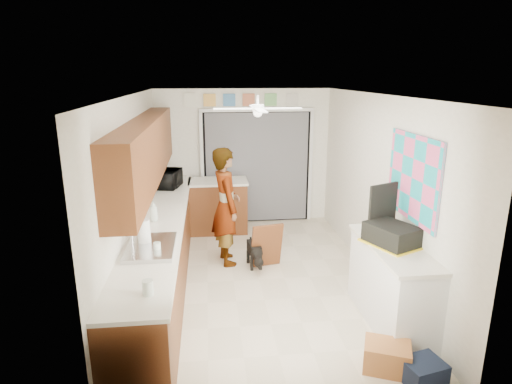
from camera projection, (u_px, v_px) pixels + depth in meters
name	position (u px, v px, depth m)	size (l,w,h in m)	color
floor	(259.00, 279.00, 5.92)	(5.00, 5.00, 0.00)	beige
ceiling	(260.00, 95.00, 5.26)	(5.00, 5.00, 0.00)	white
wall_back	(243.00, 157.00, 7.98)	(3.20, 3.20, 0.00)	white
wall_front	(299.00, 282.00, 3.19)	(3.20, 3.20, 0.00)	white
wall_left	(134.00, 197.00, 5.42)	(5.00, 5.00, 0.00)	white
wall_right	(377.00, 189.00, 5.76)	(5.00, 5.00, 0.00)	white
left_base_cabinets	(162.00, 254.00, 5.66)	(0.60, 4.80, 0.90)	brown
left_countertop	(161.00, 220.00, 5.54)	(0.62, 4.80, 0.04)	white
upper_cabinets	(146.00, 151.00, 5.48)	(0.32, 4.00, 0.80)	brown
sink_basin	(151.00, 248.00, 4.57)	(0.50, 0.76, 0.06)	silver
faucet	(132.00, 240.00, 4.52)	(0.03, 0.03, 0.22)	silver
peninsula_base	(218.00, 207.00, 7.66)	(1.00, 0.60, 0.90)	brown
peninsula_top	(218.00, 181.00, 7.54)	(1.04, 0.64, 0.04)	white
back_opening_recess	(257.00, 168.00, 8.03)	(2.00, 0.06, 2.10)	black
curtain_panel	(257.00, 168.00, 8.00)	(1.90, 0.03, 2.05)	slate
door_trim_left	(202.00, 169.00, 7.90)	(0.06, 0.04, 2.10)	white
door_trim_right	(310.00, 167.00, 8.12)	(0.06, 0.04, 2.10)	white
door_trim_head	(257.00, 110.00, 7.72)	(2.10, 0.04, 0.06)	white
header_frame_0	(210.00, 100.00, 7.61)	(0.22, 0.02, 0.22)	#F4B651
header_frame_1	(229.00, 100.00, 7.65)	(0.22, 0.02, 0.22)	#4884C0
header_frame_2	(249.00, 100.00, 7.69)	(0.22, 0.02, 0.22)	#CA6D4B
header_frame_3	(271.00, 100.00, 7.73)	(0.22, 0.02, 0.22)	#76C06D
header_frame_4	(292.00, 100.00, 7.77)	(0.22, 0.02, 0.22)	silver
route66_sign	(190.00, 100.00, 7.57)	(0.22, 0.02, 0.26)	silver
right_counter_base	(391.00, 286.00, 4.80)	(0.50, 1.40, 0.90)	white
right_counter_top	(394.00, 247.00, 4.67)	(0.54, 1.44, 0.04)	white
abstract_painting	(413.00, 178.00, 4.69)	(0.03, 1.15, 0.95)	#F95B95
ceiling_fan	(258.00, 109.00, 5.50)	(1.14, 1.14, 0.24)	white
microwave	(168.00, 179.00, 7.04)	(0.52, 0.35, 0.29)	black
soap_bottle	(154.00, 211.00, 5.42)	(0.10, 0.10, 0.27)	silver
jar_a	(148.00, 288.00, 3.61)	(0.09, 0.09, 0.13)	silver
jar_b	(157.00, 248.00, 4.46)	(0.08, 0.08, 0.11)	silver
paper_towel_roll	(144.00, 233.00, 4.63)	(0.14, 0.14, 0.30)	white
suitcase	(392.00, 235.00, 4.68)	(0.39, 0.53, 0.23)	black
suitcase_rim	(391.00, 244.00, 4.71)	(0.44, 0.58, 0.02)	yellow
suitcase_lid	(383.00, 205.00, 4.89)	(0.42, 0.03, 0.50)	black
cardboard_box	(387.00, 357.00, 4.09)	(0.43, 0.32, 0.27)	#AE6336
navy_crate	(423.00, 372.00, 3.92)	(0.36, 0.30, 0.22)	#131C31
cabinet_door_panel	(267.00, 246.00, 6.20)	(0.46, 0.03, 0.69)	brown
man	(226.00, 206.00, 6.27)	(0.64, 0.42, 1.75)	white
dog	(254.00, 253.00, 6.28)	(0.22, 0.52, 0.41)	black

